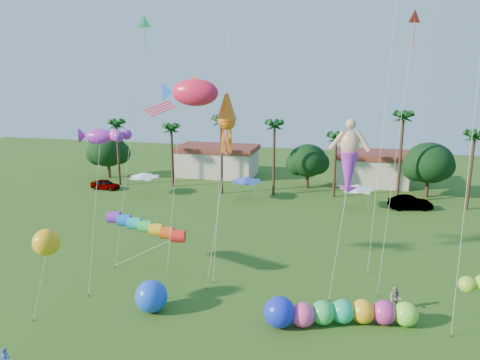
% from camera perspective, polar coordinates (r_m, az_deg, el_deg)
% --- Properties ---
extents(tree_line, '(69.46, 8.91, 11.00)m').
position_cam_1_polar(tree_line, '(65.89, 10.40, 2.31)').
color(tree_line, '#3A2819').
rests_on(tree_line, ground).
extents(buildings_row, '(35.00, 7.00, 4.00)m').
position_cam_1_polar(buildings_row, '(72.90, 5.45, 1.67)').
color(buildings_row, beige).
rests_on(buildings_row, ground).
extents(tent_row, '(31.00, 4.00, 0.60)m').
position_cam_1_polar(tent_row, '(60.18, 0.68, 0.02)').
color(tent_row, white).
rests_on(tent_row, ground).
extents(car_a, '(4.30, 1.98, 1.43)m').
position_cam_1_polar(car_a, '(69.11, -16.11, -0.52)').
color(car_a, '#4C4C54').
rests_on(car_a, ground).
extents(car_b, '(5.36, 2.94, 1.67)m').
position_cam_1_polar(car_b, '(60.36, 20.05, -2.62)').
color(car_b, '#4C4C54').
rests_on(car_b, ground).
extents(spectator_b, '(1.05, 0.94, 1.77)m').
position_cam_1_polar(spectator_b, '(35.33, 18.38, -13.59)').
color(spectator_b, gray).
rests_on(spectator_b, ground).
extents(caterpillar_inflatable, '(10.12, 4.32, 2.08)m').
position_cam_1_polar(caterpillar_inflatable, '(32.58, 11.46, -15.56)').
color(caterpillar_inflatable, '#FF4397').
rests_on(caterpillar_inflatable, ground).
extents(blue_ball, '(2.26, 2.26, 2.26)m').
position_cam_1_polar(blue_ball, '(34.00, -10.77, -13.75)').
color(blue_ball, blue).
rests_on(blue_ball, ground).
extents(rainbow_tube, '(8.48, 1.43, 4.17)m').
position_cam_1_polar(rainbow_tube, '(38.16, -10.08, -6.54)').
color(rainbow_tube, red).
rests_on(rainbow_tube, ground).
extents(green_worm, '(10.35, 2.27, 3.42)m').
position_cam_1_polar(green_worm, '(34.72, 25.96, -11.38)').
color(green_worm, '#97CD2D').
rests_on(green_worm, ground).
extents(orange_ball_kite, '(2.05, 2.14, 6.21)m').
position_cam_1_polar(orange_ball_kite, '(33.80, -22.53, -7.04)').
color(orange_ball_kite, '#FFB314').
rests_on(orange_ball_kite, ground).
extents(merman_kite, '(2.56, 4.32, 12.51)m').
position_cam_1_polar(merman_kite, '(35.73, 13.13, 2.22)').
color(merman_kite, tan).
rests_on(merman_kite, ground).
extents(fish_kite, '(5.67, 5.95, 15.95)m').
position_cam_1_polar(fish_kite, '(35.41, -5.49, 10.56)').
color(fish_kite, '#F91B43').
rests_on(fish_kite, ground).
extents(squid_kite, '(1.78, 4.35, 14.81)m').
position_cam_1_polar(squid_kite, '(36.52, -1.62, 7.16)').
color(squid_kite, orange).
rests_on(squid_kite, ground).
extents(lobster_kite, '(4.65, 4.94, 12.41)m').
position_cam_1_polar(lobster_kite, '(36.79, -16.76, 5.13)').
color(lobster_kite, purple).
rests_on(lobster_kite, ground).
extents(delta_kite_red, '(1.99, 3.51, 20.62)m').
position_cam_1_polar(delta_kite_red, '(36.77, 20.46, 17.47)').
color(delta_kite_red, red).
rests_on(delta_kite_red, ground).
extents(delta_kite_green, '(2.61, 4.21, 20.88)m').
position_cam_1_polar(delta_kite_green, '(41.32, -11.66, 17.79)').
color(delta_kite_green, '#2DC36E').
rests_on(delta_kite_green, ground).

